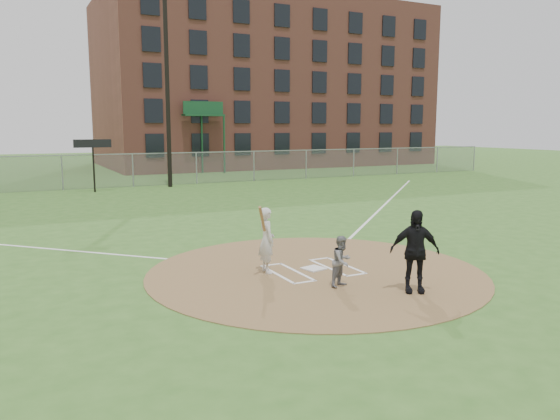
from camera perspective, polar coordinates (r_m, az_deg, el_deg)
name	(u,v)px	position (r m, az deg, el deg)	size (l,w,h in m)	color
ground	(315,272)	(13.79, 3.73, -6.48)	(140.00, 140.00, 0.00)	#356322
dirt_circle	(315,272)	(13.79, 3.73, -6.44)	(8.40, 8.40, 0.02)	olive
home_plate	(314,268)	(13.97, 3.54, -6.12)	(0.50, 0.50, 0.03)	silver
foul_line_first	(385,204)	(26.07, 10.92, 0.59)	(0.10, 24.00, 0.01)	white
catcher	(342,261)	(12.43, 6.50, -5.34)	(0.57, 0.44, 1.16)	slate
umpire	(415,251)	(12.22, 13.88, -4.20)	(1.07, 0.44, 1.82)	black
batters_boxes	(313,270)	(13.91, 3.42, -6.23)	(2.08, 1.88, 0.01)	white
batter_at_plate	(267,240)	(13.46, -1.41, -3.15)	(0.73, 0.98, 1.78)	silver
outfield_fence	(133,170)	(34.26, -15.12, 4.05)	(56.08, 0.08, 2.03)	slate
brick_warehouse	(263,87)	(54.56, -1.83, 12.77)	(30.00, 17.17, 15.00)	#984F41
light_pole	(167,75)	(33.78, -11.73, 13.61)	(1.20, 0.30, 12.22)	black
scoreboard_sign	(93,149)	(32.00, -18.98, 6.03)	(2.00, 0.10, 2.93)	black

